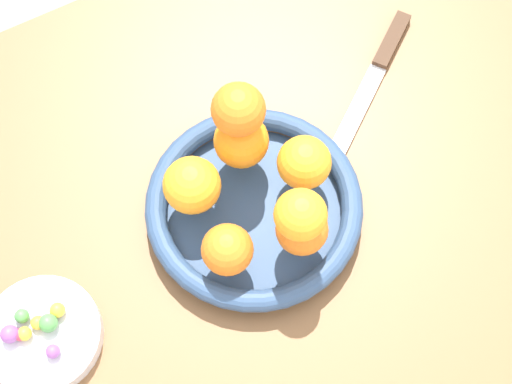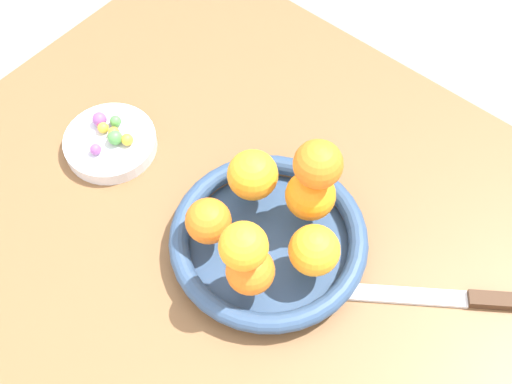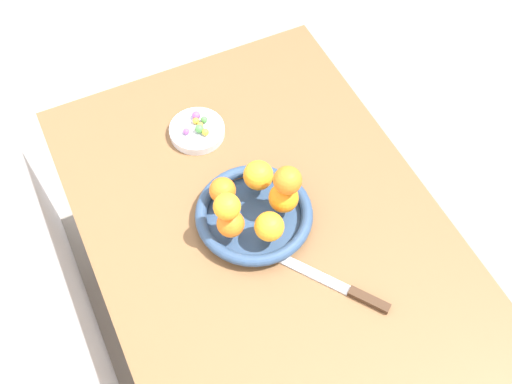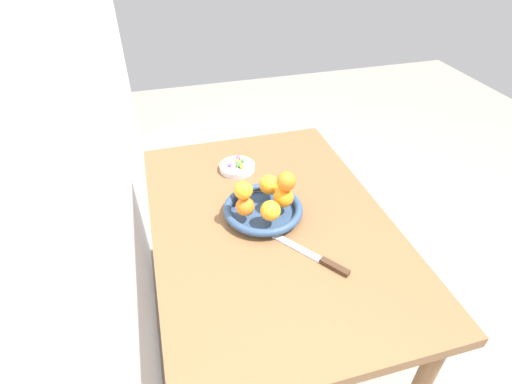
{
  "view_description": "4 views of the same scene",
  "coord_description": "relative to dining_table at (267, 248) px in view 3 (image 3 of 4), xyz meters",
  "views": [
    {
      "loc": [
        0.2,
        0.33,
        1.63
      ],
      "look_at": [
        0.04,
        0.03,
        0.84
      ],
      "focal_mm": 55.0,
      "sensor_mm": 36.0,
      "label": 1
    },
    {
      "loc": [
        -0.21,
        0.33,
        1.51
      ],
      "look_at": [
        0.06,
        0.01,
        0.85
      ],
      "focal_mm": 45.0,
      "sensor_mm": 36.0,
      "label": 2
    },
    {
      "loc": [
        -0.64,
        0.33,
        1.97
      ],
      "look_at": [
        0.06,
        -0.0,
        0.81
      ],
      "focal_mm": 45.0,
      "sensor_mm": 36.0,
      "label": 3
    },
    {
      "loc": [
        -0.93,
        0.31,
        1.6
      ],
      "look_at": [
        0.01,
        0.05,
        0.86
      ],
      "focal_mm": 28.0,
      "sensor_mm": 36.0,
      "label": 4
    }
  ],
  "objects": [
    {
      "name": "dining_table",
      "position": [
        0.0,
        0.0,
        0.0
      ],
      "size": [
        1.1,
        0.76,
        0.74
      ],
      "color": "brown",
      "rests_on": "ground_plane"
    },
    {
      "name": "candy_ball_3",
      "position": [
        0.31,
        0.03,
        0.12
      ],
      "size": [
        0.02,
        0.02,
        0.02
      ],
      "primitive_type": "sphere",
      "color": "gold",
      "rests_on": "candy_dish"
    },
    {
      "name": "orange_6",
      "position": [
        0.01,
        0.09,
        0.22
      ],
      "size": [
        0.06,
        0.06,
        0.06
      ],
      "primitive_type": "sphere",
      "color": "orange",
      "rests_on": "orange_4"
    },
    {
      "name": "orange_1",
      "position": [
        0.02,
        -0.05,
        0.16
      ],
      "size": [
        0.07,
        0.07,
        0.07
      ],
      "primitive_type": "sphere",
      "color": "orange",
      "rests_on": "fruit_bowl"
    },
    {
      "name": "orange_2",
      "position": [
        0.09,
        -0.02,
        0.16
      ],
      "size": [
        0.07,
        0.07,
        0.07
      ],
      "primitive_type": "sphere",
      "color": "orange",
      "rests_on": "fruit_bowl"
    },
    {
      "name": "candy_ball_0",
      "position": [
        0.34,
        0.03,
        0.12
      ],
      "size": [
        0.01,
        0.01,
        0.01
      ],
      "primitive_type": "sphere",
      "color": "#C6384C",
      "rests_on": "candy_dish"
    },
    {
      "name": "candy_ball_5",
      "position": [
        0.31,
        0.07,
        0.12
      ],
      "size": [
        0.02,
        0.02,
        0.02
      ],
      "primitive_type": "sphere",
      "color": "#8C4C99",
      "rests_on": "candy_dish"
    },
    {
      "name": "orange_5",
      "position": [
        0.02,
        -0.05,
        0.22
      ],
      "size": [
        0.06,
        0.06,
        0.06
      ],
      "primitive_type": "sphere",
      "color": "orange",
      "rests_on": "orange_1"
    },
    {
      "name": "fruit_bowl",
      "position": [
        0.03,
        0.02,
        0.11
      ],
      "size": [
        0.26,
        0.26,
        0.04
      ],
      "color": "navy",
      "rests_on": "dining_table"
    },
    {
      "name": "orange_4",
      "position": [
        0.01,
        0.08,
        0.16
      ],
      "size": [
        0.06,
        0.06,
        0.06
      ],
      "primitive_type": "sphere",
      "color": "orange",
      "rests_on": "fruit_bowl"
    },
    {
      "name": "candy_dish",
      "position": [
        0.32,
        0.04,
        0.1
      ],
      "size": [
        0.13,
        0.13,
        0.02
      ],
      "primitive_type": "cylinder",
      "color": "silver",
      "rests_on": "dining_table"
    },
    {
      "name": "orange_0",
      "position": [
        -0.03,
        0.01,
        0.16
      ],
      "size": [
        0.06,
        0.06,
        0.06
      ],
      "primitive_type": "sphere",
      "color": "orange",
      "rests_on": "fruit_bowl"
    },
    {
      "name": "candy_ball_2",
      "position": [
        0.29,
        0.03,
        0.12
      ],
      "size": [
        0.02,
        0.02,
        0.02
      ],
      "primitive_type": "sphere",
      "color": "gold",
      "rests_on": "candy_dish"
    },
    {
      "name": "orange_3",
      "position": [
        0.09,
        0.06,
        0.16
      ],
      "size": [
        0.06,
        0.06,
        0.06
      ],
      "primitive_type": "sphere",
      "color": "orange",
      "rests_on": "fruit_bowl"
    },
    {
      "name": "candy_ball_6",
      "position": [
        0.33,
        0.01,
        0.12
      ],
      "size": [
        0.02,
        0.02,
        0.02
      ],
      "primitive_type": "sphere",
      "color": "#4C9947",
      "rests_on": "candy_dish"
    },
    {
      "name": "candy_ball_4",
      "position": [
        0.35,
        0.03,
        0.12
      ],
      "size": [
        0.02,
        0.02,
        0.02
      ],
      "primitive_type": "sphere",
      "color": "#8C4C99",
      "rests_on": "candy_dish"
    },
    {
      "name": "candy_ball_7",
      "position": [
        0.33,
        0.03,
        0.12
      ],
      "size": [
        0.02,
        0.02,
        0.02
      ],
      "primitive_type": "sphere",
      "color": "gold",
      "rests_on": "candy_dish"
    },
    {
      "name": "ground_plane",
      "position": [
        0.0,
        0.0,
        -0.65
      ],
      "size": [
        6.0,
        6.0,
        0.0
      ],
      "primitive_type": "plane",
      "color": "gray"
    },
    {
      "name": "knife",
      "position": [
        -0.2,
        -0.08,
        0.09
      ],
      "size": [
        0.22,
        0.17,
        0.01
      ],
      "color": "#3F2819",
      "rests_on": "dining_table"
    },
    {
      "name": "candy_ball_1",
      "position": [
        0.3,
        0.04,
        0.12
      ],
      "size": [
        0.02,
        0.02,
        0.02
      ],
      "primitive_type": "sphere",
      "color": "#4C9947",
      "rests_on": "candy_dish"
    }
  ]
}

